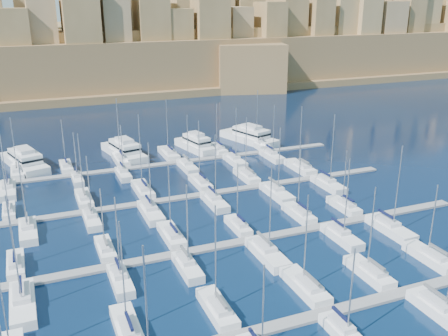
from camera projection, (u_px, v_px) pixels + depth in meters
name	position (u px, v px, depth m)	size (l,w,h in m)	color
ground	(224.00, 213.00, 93.26)	(600.00, 600.00, 0.00)	black
pontoon_near	(325.00, 313.00, 63.40)	(84.00, 2.00, 0.40)	slate
pontoon_mid_near	(251.00, 240.00, 82.68)	(84.00, 2.00, 0.40)	slate
pontoon_mid_far	(206.00, 194.00, 101.95)	(84.00, 2.00, 0.40)	slate
pontoon_far	(175.00, 163.00, 121.23)	(84.00, 2.00, 0.40)	slate
sailboat_1	(128.00, 329.00, 59.50)	(2.79, 9.31, 14.96)	white
sailboat_2	(217.00, 309.00, 63.45)	(2.70, 8.99, 15.12)	white
sailboat_3	(305.00, 286.00, 68.38)	(2.88, 9.60, 14.34)	white
sailboat_4	(369.00, 272.00, 71.87)	(2.70, 8.99, 14.01)	white
sailboat_5	(430.00, 257.00, 76.05)	(2.77, 9.23, 12.67)	white
sailboat_9	(344.00, 333.00, 58.82)	(2.36, 7.88, 12.47)	white
sailboat_10	(441.00, 311.00, 62.98)	(2.92, 9.74, 13.04)	white
sailboat_12	(16.00, 265.00, 73.93)	(2.45, 8.17, 11.99)	white
sailboat_13	(105.00, 249.00, 78.54)	(2.40, 7.99, 11.03)	white
sailboat_14	(172.00, 235.00, 83.00)	(2.76, 9.20, 13.47)	white
sailboat_15	(238.00, 226.00, 86.52)	(2.28, 7.60, 12.35)	white
sailboat_16	(299.00, 213.00, 91.43)	(2.62, 8.73, 13.39)	white
sailboat_17	(344.00, 206.00, 94.76)	(2.52, 8.38, 11.96)	white
sailboat_18	(23.00, 303.00, 64.50)	(3.11, 10.38, 15.77)	white
sailboat_19	(120.00, 280.00, 69.91)	(2.53, 8.44, 13.80)	white
sailboat_20	(187.00, 266.00, 73.44)	(2.53, 8.44, 14.11)	white
sailboat_21	(267.00, 253.00, 77.18)	(3.07, 10.25, 15.58)	white
sailboat_22	(341.00, 236.00, 82.74)	(2.71, 9.03, 14.75)	white
sailboat_23	(390.00, 228.00, 85.63)	(3.07, 10.23, 15.97)	white
sailboat_24	(9.00, 211.00, 92.53)	(2.22, 7.39, 11.26)	white
sailboat_25	(84.00, 199.00, 98.15)	(2.73, 9.10, 14.16)	white
sailboat_26	(143.00, 190.00, 102.71)	(2.96, 9.87, 16.73)	white
sailboat_27	(200.00, 182.00, 106.71)	(2.66, 8.87, 14.50)	white
sailboat_28	(247.00, 176.00, 110.70)	(2.72, 9.08, 14.21)	white
sailboat_29	(300.00, 167.00, 116.18)	(3.05, 10.18, 15.35)	white
sailboat_30	(28.00, 231.00, 84.64)	(2.85, 9.50, 14.08)	white
sailboat_31	(92.00, 219.00, 88.99)	(2.47, 8.24, 13.07)	white
sailboat_32	(151.00, 212.00, 92.01)	(2.99, 9.97, 14.53)	white
sailboat_33	(215.00, 201.00, 96.83)	(2.80, 9.34, 14.63)	white
sailboat_34	(277.00, 192.00, 101.21)	(3.07, 10.22, 14.76)	white
sailboat_35	(328.00, 184.00, 105.76)	(2.98, 9.94, 16.28)	white
sailboat_36	(18.00, 172.00, 113.25)	(2.79, 9.30, 13.55)	white
sailboat_37	(66.00, 167.00, 116.68)	(2.54, 8.47, 12.20)	white
sailboat_38	(121.00, 160.00, 121.75)	(2.88, 9.59, 16.05)	white
sailboat_39	(169.00, 154.00, 126.46)	(3.10, 10.35, 14.92)	white
sailboat_40	(218.00, 149.00, 130.38)	(2.59, 8.64, 12.88)	white
sailboat_41	(258.00, 143.00, 135.24)	(3.02, 10.08, 15.55)	white
sailboat_42	(8.00, 190.00, 102.51)	(3.03, 10.09, 15.49)	white
sailboat_43	(77.00, 179.00, 108.80)	(2.14, 7.12, 11.61)	white
sailboat_44	(123.00, 174.00, 111.91)	(2.44, 8.13, 12.40)	white
sailboat_45	(187.00, 166.00, 116.87)	(2.71, 9.04, 13.49)	white
sailboat_46	(235.00, 161.00, 121.05)	(2.79, 9.30, 14.19)	white
sailboat_47	(272.00, 156.00, 124.68)	(2.77, 9.24, 14.18)	white
motor_yacht_a	(25.00, 160.00, 117.95)	(10.81, 19.58, 5.25)	white
motor_yacht_b	(124.00, 150.00, 125.94)	(8.86, 18.55, 5.25)	white
motor_yacht_c	(196.00, 144.00, 131.20)	(7.39, 15.21, 5.25)	white
motor_yacht_d	(250.00, 136.00, 138.90)	(11.20, 19.58, 5.25)	white
fortified_city	(94.00, 53.00, 224.44)	(460.00, 108.95, 59.52)	brown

